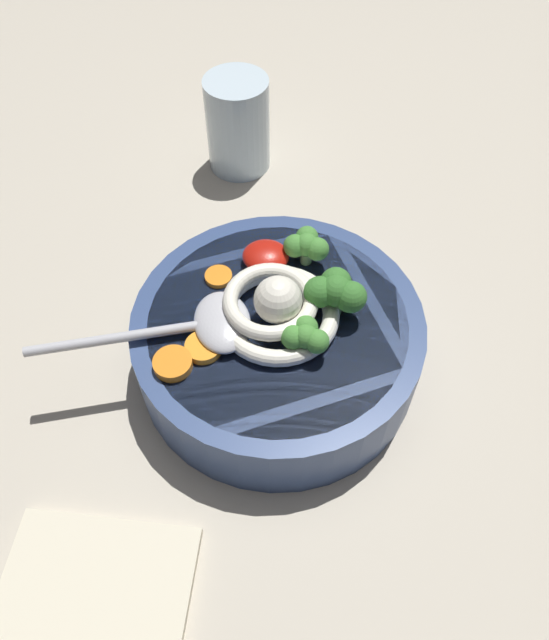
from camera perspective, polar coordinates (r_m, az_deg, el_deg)
The scene contains 13 objects.
table_slab at distance 56.48cm, azimuth 0.37°, elevation -3.06°, with size 132.85×132.85×3.06cm, color #BCB29E.
soup_bowl at distance 51.38cm, azimuth -0.00°, elevation -2.02°, with size 23.61×23.61×6.28cm.
noodle_pile at distance 47.99cm, azimuth 0.15°, elevation 1.18°, with size 10.71×10.50×4.31cm.
soup_spoon at distance 47.96cm, azimuth -6.49°, elevation -0.43°, with size 17.51×7.42×1.60cm.
chili_sauce_dollop at distance 52.08cm, azimuth -0.82°, elevation 5.92°, with size 3.95×3.56×1.78cm, color #B2190F.
broccoli_floret_rear at distance 51.65cm, azimuth 2.98°, elevation 6.96°, with size 3.83×3.29×3.03cm.
broccoli_floret_left at distance 45.86cm, azimuth 2.88°, elevation -1.49°, with size 3.63×3.12×2.87cm.
broccoli_floret_beside_chili at distance 47.88cm, azimuth 5.66°, elevation 2.74°, with size 4.89×4.21×3.87cm.
carrot_slice_front at distance 46.76cm, azimuth -9.39°, elevation -3.99°, with size 2.97×2.97×0.76cm, color orange.
carrot_slice_right at distance 51.67cm, azimuth -5.20°, elevation 4.03°, with size 2.29×2.29×0.44cm, color orange.
carrot_slice_beside_noodles at distance 47.31cm, azimuth -6.59°, elevation -2.53°, with size 2.84×2.84×0.67cm, color orange.
drinking_glass at distance 69.22cm, azimuth -3.41°, elevation 17.61°, with size 6.81×6.81×10.31cm, color silver.
folded_napkin at distance 47.88cm, azimuth -16.35°, elevation -23.21°, with size 13.20×10.41×0.80cm, color beige.
Camera 1 is at (-1.28, 31.17, 48.60)cm, focal length 34.60 mm.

